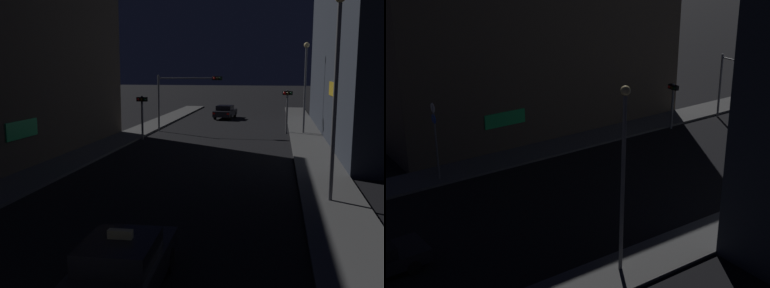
% 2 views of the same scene
% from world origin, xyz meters
% --- Properties ---
extents(sidewalk_left, '(2.48, 61.09, 0.14)m').
position_xyz_m(sidewalk_left, '(-6.81, 28.55, 0.07)').
color(sidewalk_left, '#4C4C4C').
rests_on(sidewalk_left, ground_plane).
extents(building_facade_left, '(8.92, 21.04, 12.29)m').
position_xyz_m(building_facade_left, '(-12.47, 21.26, 6.14)').
color(building_facade_left, '#473D33').
rests_on(building_facade_left, ground_plane).
extents(traffic_light_overhead, '(5.46, 0.41, 4.74)m').
position_xyz_m(traffic_light_overhead, '(-3.07, 33.49, 3.52)').
color(traffic_light_overhead, slate).
rests_on(traffic_light_overhead, ground_plane).
extents(traffic_light_left_kerb, '(0.80, 0.42, 3.26)m').
position_xyz_m(traffic_light_left_kerb, '(-5.32, 28.72, 2.37)').
color(traffic_light_left_kerb, slate).
rests_on(traffic_light_left_kerb, ground_plane).
extents(sign_pole_left, '(0.53, 0.10, 4.43)m').
position_xyz_m(sign_pole_left, '(-6.27, 11.82, 2.78)').
color(sign_pole_left, slate).
rests_on(sign_pole_left, sidewalk_left).
extents(street_lamp_near_block, '(0.38, 0.38, 7.80)m').
position_xyz_m(street_lamp_near_block, '(6.68, 14.32, 4.74)').
color(street_lamp_near_block, slate).
rests_on(street_lamp_near_block, sidewalk_right).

